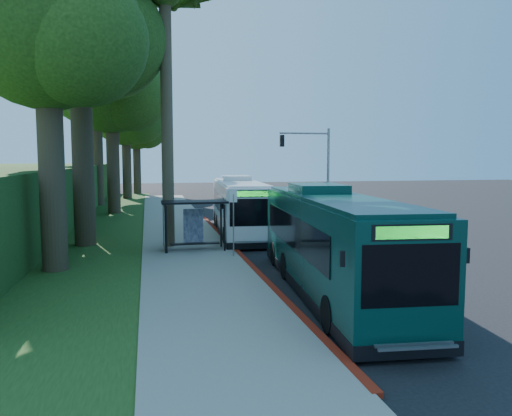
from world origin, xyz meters
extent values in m
plane|color=black|center=(0.00, 0.00, 0.00)|extent=(140.00, 140.00, 0.00)
cube|color=gray|center=(-7.30, 0.00, 0.06)|extent=(4.50, 70.00, 0.12)
cube|color=maroon|center=(-5.00, -4.00, 0.07)|extent=(0.25, 30.00, 0.13)
cube|color=#234719|center=(-13.00, 5.00, 0.03)|extent=(8.00, 70.00, 0.06)
cube|color=black|center=(-7.00, -3.00, 2.50)|extent=(3.20, 1.50, 0.10)
cube|color=black|center=(-8.45, -3.00, 1.20)|extent=(0.06, 1.30, 2.20)
cube|color=navy|center=(-7.00, -2.30, 1.25)|extent=(1.00, 0.12, 1.70)
cube|color=black|center=(-7.00, -3.10, 0.45)|extent=(2.40, 0.40, 0.06)
cube|color=black|center=(-8.40, -2.40, 1.20)|extent=(0.08, 0.08, 2.40)
cube|color=black|center=(-5.60, -2.40, 1.20)|extent=(0.08, 0.08, 2.40)
cube|color=black|center=(-8.40, -3.60, 1.20)|extent=(0.08, 0.08, 2.40)
cube|color=black|center=(-5.60, -3.60, 1.20)|extent=(0.08, 0.08, 2.40)
cylinder|color=gray|center=(-5.40, -5.00, 1.50)|extent=(0.06, 0.06, 3.00)
cube|color=white|center=(-5.40, -5.00, 2.90)|extent=(0.35, 0.04, 0.55)
cylinder|color=gray|center=(4.80, 10.00, 3.50)|extent=(0.20, 0.20, 7.00)
cylinder|color=gray|center=(2.80, 10.00, 6.60)|extent=(4.00, 0.14, 0.14)
cube|color=black|center=(1.00, 10.00, 6.00)|extent=(0.30, 0.30, 0.90)
cube|color=black|center=(4.55, 10.00, 2.60)|extent=(0.25, 0.25, 0.35)
cylinder|color=#4C3F2D|center=(-8.20, -1.50, 6.50)|extent=(0.60, 0.60, 13.00)
cylinder|color=#382B1E|center=(-12.50, 0.00, 5.25)|extent=(1.10, 1.10, 10.50)
sphere|color=#19380F|center=(-12.50, 0.00, 11.70)|extent=(8.00, 8.00, 8.00)
sphere|color=#19380F|center=(-10.90, -1.20, 10.50)|extent=(5.60, 5.60, 5.60)
sphere|color=#19380F|center=(-13.90, 1.40, 10.80)|extent=(5.20, 5.20, 5.20)
cylinder|color=#382B1E|center=(-13.50, 8.00, 5.95)|extent=(1.18, 1.18, 11.90)
sphere|color=#19380F|center=(-13.50, 8.00, 13.26)|extent=(10.00, 10.00, 10.00)
sphere|color=#19380F|center=(-11.50, 6.50, 11.90)|extent=(7.00, 7.00, 7.00)
sphere|color=#19380F|center=(-15.25, 9.75, 12.24)|extent=(6.50, 6.50, 6.50)
cylinder|color=#382B1E|center=(-12.00, 16.00, 4.90)|extent=(1.06, 1.06, 9.80)
sphere|color=#19380F|center=(-12.00, 16.00, 10.92)|extent=(8.40, 8.40, 8.40)
sphere|color=#19380F|center=(-10.32, 14.74, 9.80)|extent=(5.88, 5.88, 5.88)
sphere|color=#19380F|center=(-13.47, 17.47, 10.08)|extent=(5.46, 5.46, 5.46)
cylinder|color=#382B1E|center=(-14.00, 24.00, 5.60)|extent=(1.14, 1.14, 11.20)
sphere|color=#19380F|center=(-14.00, 24.00, 12.48)|extent=(9.60, 9.60, 9.60)
sphere|color=#19380F|center=(-12.08, 22.56, 11.20)|extent=(6.72, 6.72, 6.72)
sphere|color=#19380F|center=(-15.68, 25.68, 11.52)|extent=(6.24, 6.24, 6.24)
cylinder|color=#382B1E|center=(-11.50, 32.00, 4.55)|extent=(1.02, 1.02, 9.10)
sphere|color=#19380F|center=(-11.50, 32.00, 10.14)|extent=(8.00, 8.00, 8.00)
sphere|color=#19380F|center=(-9.90, 30.80, 9.10)|extent=(5.60, 5.60, 5.60)
sphere|color=#19380F|center=(-12.90, 33.40, 9.36)|extent=(5.20, 5.20, 5.20)
cylinder|color=#382B1E|center=(-10.50, 40.00, 4.20)|extent=(0.98, 0.98, 8.40)
sphere|color=#19380F|center=(-10.50, 40.00, 9.36)|extent=(7.00, 7.00, 7.00)
sphere|color=#19380F|center=(-9.10, 38.95, 8.40)|extent=(4.90, 4.90, 4.90)
sphere|color=#19380F|center=(-11.72, 41.23, 8.64)|extent=(4.55, 4.55, 4.55)
cylinder|color=#382B1E|center=(-13.00, -6.00, 4.55)|extent=(1.02, 1.02, 9.10)
sphere|color=#19380F|center=(-13.00, -6.00, 10.14)|extent=(7.20, 7.20, 7.20)
sphere|color=#19380F|center=(-11.56, -7.08, 9.10)|extent=(5.04, 5.04, 5.04)
sphere|color=#19380F|center=(-14.26, -4.74, 9.36)|extent=(4.68, 4.68, 4.68)
cube|color=white|center=(-3.76, 2.45, 1.74)|extent=(3.40, 11.92, 2.79)
cube|color=black|center=(-3.76, 2.45, 0.29)|extent=(3.43, 11.98, 0.34)
cube|color=black|center=(-3.72, 2.94, 2.01)|extent=(3.26, 9.35, 1.08)
cube|color=black|center=(-4.21, -3.36, 1.96)|extent=(2.20, 0.29, 1.37)
cube|color=black|center=(-3.31, 8.27, 2.06)|extent=(2.00, 0.27, 0.98)
cube|color=#19E533|center=(-4.21, -3.37, 2.89)|extent=(1.63, 0.22, 0.27)
cube|color=white|center=(-3.76, 2.45, 3.19)|extent=(3.15, 11.32, 0.12)
cube|color=white|center=(-3.61, 4.41, 3.35)|extent=(1.93, 2.58, 0.34)
cylinder|color=black|center=(-5.18, -1.21, 0.49)|extent=(0.37, 1.00, 0.98)
cylinder|color=black|center=(-2.92, -1.39, 0.49)|extent=(0.37, 1.00, 0.98)
cylinder|color=black|center=(-4.54, 7.00, 0.49)|extent=(0.37, 1.00, 0.98)
cylinder|color=black|center=(-2.29, 6.82, 0.49)|extent=(0.37, 1.00, 0.98)
cube|color=#09322C|center=(-3.08, -11.54, 1.81)|extent=(3.60, 12.38, 2.90)
cube|color=black|center=(-3.08, -11.54, 0.31)|extent=(3.63, 12.44, 0.36)
cube|color=black|center=(-3.04, -11.04, 2.09)|extent=(3.44, 9.71, 1.12)
cube|color=black|center=(-3.58, -17.57, 2.03)|extent=(2.28, 0.31, 1.42)
cube|color=black|center=(-2.58, -5.51, 2.14)|extent=(2.08, 0.29, 1.02)
cube|color=#19E533|center=(-3.58, -17.58, 3.00)|extent=(1.69, 0.24, 0.28)
cube|color=#09322C|center=(-3.08, -11.54, 3.31)|extent=(3.34, 11.75, 0.12)
cube|color=#09322C|center=(-2.91, -9.52, 3.48)|extent=(2.02, 2.68, 0.36)
cylinder|color=black|center=(-4.57, -15.34, 0.51)|extent=(0.39, 1.04, 1.02)
cylinder|color=black|center=(-2.23, -15.53, 0.51)|extent=(0.39, 1.04, 1.02)
cylinder|color=black|center=(-3.87, -6.82, 0.51)|extent=(0.39, 1.04, 1.02)
cylinder|color=black|center=(-1.52, -7.02, 0.51)|extent=(0.39, 1.04, 1.02)
imported|color=white|center=(1.62, 7.01, 0.75)|extent=(2.93, 5.58, 1.50)
camera|label=1|loc=(-9.25, -27.46, 4.60)|focal=35.00mm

